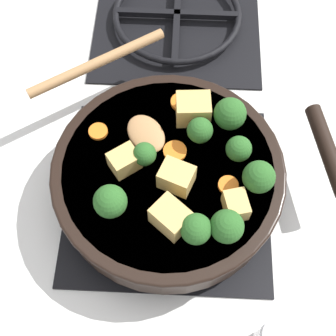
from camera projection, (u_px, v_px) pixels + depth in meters
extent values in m
plane|color=silver|center=(168.00, 194.00, 0.73)|extent=(2.40, 2.40, 0.00)
cube|color=black|center=(168.00, 193.00, 0.72)|extent=(0.31, 0.31, 0.01)
torus|color=black|center=(168.00, 188.00, 0.71)|extent=(0.24, 0.24, 0.01)
cube|color=black|center=(168.00, 188.00, 0.71)|extent=(0.01, 0.23, 0.01)
cube|color=black|center=(168.00, 188.00, 0.71)|extent=(0.23, 0.01, 0.01)
cube|color=black|center=(177.00, 20.00, 0.89)|extent=(0.31, 0.31, 0.01)
torus|color=black|center=(177.00, 14.00, 0.87)|extent=(0.24, 0.24, 0.01)
cube|color=black|center=(177.00, 14.00, 0.87)|extent=(0.01, 0.23, 0.01)
cube|color=black|center=(177.00, 14.00, 0.87)|extent=(0.23, 0.01, 0.01)
cylinder|color=black|center=(168.00, 178.00, 0.68)|extent=(0.32, 0.32, 0.06)
cylinder|color=brown|center=(168.00, 176.00, 0.67)|extent=(0.30, 0.30, 0.05)
torus|color=black|center=(168.00, 169.00, 0.65)|extent=(0.33, 0.33, 0.01)
cylinder|color=black|center=(327.00, 150.00, 0.68)|extent=(0.05, 0.15, 0.02)
ellipsoid|color=#A87A4C|center=(146.00, 134.00, 0.67)|extent=(0.08, 0.08, 0.01)
cylinder|color=#A87A4C|center=(97.00, 63.00, 0.72)|extent=(0.20, 0.14, 0.02)
cube|color=tan|center=(171.00, 217.00, 0.59)|extent=(0.06, 0.06, 0.04)
cube|color=tan|center=(124.00, 160.00, 0.64)|extent=(0.05, 0.05, 0.03)
cube|color=tan|center=(176.00, 177.00, 0.62)|extent=(0.05, 0.05, 0.03)
cube|color=tan|center=(193.00, 109.00, 0.67)|extent=(0.05, 0.04, 0.04)
cube|color=tan|center=(236.00, 205.00, 0.61)|extent=(0.04, 0.04, 0.03)
cylinder|color=#709956|center=(112.00, 208.00, 0.61)|extent=(0.01, 0.01, 0.01)
sphere|color=#285B23|center=(110.00, 201.00, 0.59)|extent=(0.04, 0.04, 0.04)
cylinder|color=#709956|center=(199.00, 138.00, 0.66)|extent=(0.01, 0.01, 0.01)
sphere|color=#285B23|center=(200.00, 130.00, 0.65)|extent=(0.04, 0.04, 0.04)
cylinder|color=#709956|center=(228.00, 123.00, 0.68)|extent=(0.01, 0.01, 0.01)
sphere|color=#285B23|center=(230.00, 114.00, 0.65)|extent=(0.05, 0.05, 0.05)
cylinder|color=#709956|center=(256.00, 184.00, 0.63)|extent=(0.01, 0.01, 0.01)
sphere|color=#285B23|center=(259.00, 177.00, 0.61)|extent=(0.04, 0.04, 0.04)
cylinder|color=#709956|center=(237.00, 156.00, 0.65)|extent=(0.01, 0.01, 0.01)
sphere|color=#285B23|center=(239.00, 149.00, 0.63)|extent=(0.04, 0.04, 0.04)
cylinder|color=#709956|center=(225.00, 232.00, 0.60)|extent=(0.01, 0.01, 0.01)
sphere|color=#285B23|center=(227.00, 226.00, 0.58)|extent=(0.04, 0.04, 0.04)
cylinder|color=#709956|center=(195.00, 235.00, 0.60)|extent=(0.01, 0.01, 0.01)
sphere|color=#285B23|center=(196.00, 229.00, 0.58)|extent=(0.04, 0.04, 0.04)
cylinder|color=#709956|center=(145.00, 160.00, 0.65)|extent=(0.01, 0.01, 0.01)
sphere|color=#285B23|center=(144.00, 154.00, 0.63)|extent=(0.03, 0.03, 0.03)
cylinder|color=orange|center=(98.00, 131.00, 0.67)|extent=(0.03, 0.03, 0.01)
cylinder|color=orange|center=(175.00, 151.00, 0.66)|extent=(0.03, 0.03, 0.01)
cylinder|color=orange|center=(228.00, 185.00, 0.63)|extent=(0.03, 0.03, 0.01)
cylinder|color=orange|center=(182.00, 102.00, 0.70)|extent=(0.03, 0.03, 0.01)
cylinder|color=#B7B7BC|center=(276.00, 335.00, 0.55)|extent=(0.03, 0.03, 0.01)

